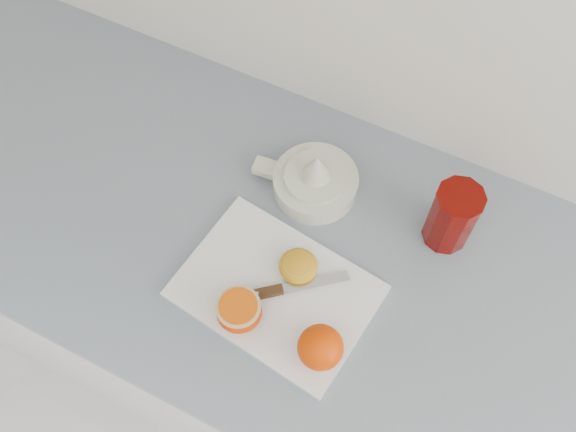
{
  "coord_description": "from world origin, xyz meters",
  "views": [
    {
      "loc": [
        0.03,
        1.27,
        1.88
      ],
      "look_at": [
        -0.19,
        1.71,
        0.96
      ],
      "focal_mm": 40.0,
      "sensor_mm": 36.0,
      "label": 1
    }
  ],
  "objects_px": {
    "citrus_juicer": "(315,180)",
    "red_tumbler": "(452,218)",
    "cutting_board": "(276,291)",
    "counter": "(318,342)",
    "half_orange": "(239,311)"
  },
  "relations": [
    {
      "from": "counter",
      "to": "cutting_board",
      "type": "height_order",
      "value": "cutting_board"
    },
    {
      "from": "half_orange",
      "to": "red_tumbler",
      "type": "distance_m",
      "value": 0.38
    },
    {
      "from": "cutting_board",
      "to": "red_tumbler",
      "type": "height_order",
      "value": "red_tumbler"
    },
    {
      "from": "red_tumbler",
      "to": "cutting_board",
      "type": "bearing_deg",
      "value": -133.11
    },
    {
      "from": "counter",
      "to": "cutting_board",
      "type": "xyz_separation_m",
      "value": [
        -0.05,
        -0.09,
        0.45
      ]
    },
    {
      "from": "citrus_juicer",
      "to": "red_tumbler",
      "type": "height_order",
      "value": "red_tumbler"
    },
    {
      "from": "cutting_board",
      "to": "half_orange",
      "type": "height_order",
      "value": "half_orange"
    },
    {
      "from": "half_orange",
      "to": "citrus_juicer",
      "type": "xyz_separation_m",
      "value": [
        0.0,
        0.27,
        -0.01
      ]
    },
    {
      "from": "citrus_juicer",
      "to": "red_tumbler",
      "type": "bearing_deg",
      "value": 3.84
    },
    {
      "from": "cutting_board",
      "to": "red_tumbler",
      "type": "relative_size",
      "value": 2.35
    },
    {
      "from": "counter",
      "to": "red_tumbler",
      "type": "xyz_separation_m",
      "value": [
        0.16,
        0.14,
        0.5
      ]
    },
    {
      "from": "counter",
      "to": "red_tumbler",
      "type": "relative_size",
      "value": 19.13
    },
    {
      "from": "cutting_board",
      "to": "citrus_juicer",
      "type": "distance_m",
      "value": 0.21
    },
    {
      "from": "half_orange",
      "to": "counter",
      "type": "bearing_deg",
      "value": 60.85
    },
    {
      "from": "half_orange",
      "to": "citrus_juicer",
      "type": "bearing_deg",
      "value": 89.76
    }
  ]
}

